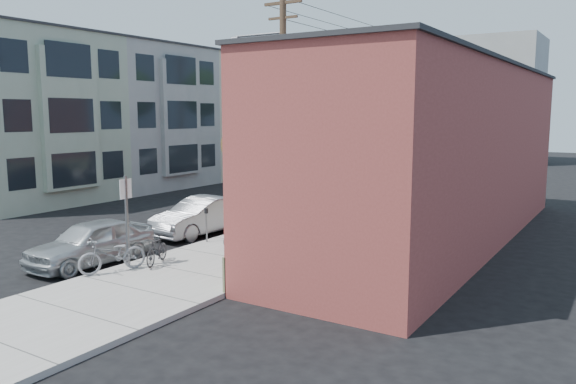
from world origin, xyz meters
The scene contains 27 objects.
ground centered at (0.00, 0.00, 0.00)m, with size 120.00×120.00×0.00m, color black.
sidewalk centered at (4.25, 11.00, 0.07)m, with size 4.50×58.00×0.15m, color #AAA49D.
cafe_building centered at (8.99, 4.99, 3.30)m, with size 6.60×20.20×6.61m.
apartment_row centered at (-11.85, 14.00, 4.50)m, with size 6.30×32.00×9.00m.
end_cap_building centered at (-2.00, 42.00, 6.00)m, with size 18.00×8.00×12.00m, color #9A9995.
sign_post centered at (2.35, -4.53, 1.83)m, with size 0.07×0.45×2.80m.
parking_meter_near centered at (2.25, -0.72, 0.98)m, with size 0.14×0.14×1.24m.
parking_meter_far centered at (2.25, 9.37, 0.98)m, with size 0.14×0.14×1.24m.
utility_pole_near centered at (2.39, 4.14, 5.41)m, with size 3.57×0.28×10.00m.
utility_pole_far centered at (2.45, 21.83, 5.34)m, with size 1.80×0.28×10.00m.
tree_bare centered at (2.80, 5.68, 2.71)m, with size 0.24×0.24×5.13m.
tree_leafy_mid centered at (2.80, 16.96, 6.37)m, with size 4.05×4.05×8.26m.
tree_leafy_far centered at (2.80, 25.76, 6.70)m, with size 4.59×4.59×8.86m.
patio_chair_a centered at (6.20, -2.13, 0.59)m, with size 0.50×0.50×0.88m, color #103A26, non-canonical shape.
patio_chair_b centered at (6.02, -1.77, 0.59)m, with size 0.50×0.50×0.88m, color #103A26, non-canonical shape.
patron_grey centered at (5.59, -2.72, 0.97)m, with size 0.60×0.39×1.64m, color gray.
patron_green centered at (6.06, -2.34, 1.04)m, with size 0.87×0.68×1.79m, color #337F3C.
cyclist centered at (3.71, -0.56, 1.13)m, with size 1.27×0.73×1.97m, color maroon.
cyclist_bike centered at (3.71, -0.56, 0.60)m, with size 0.60×1.71×0.90m, color black.
parked_bike_a centered at (2.95, -3.92, 0.60)m, with size 0.43×1.51×0.91m, color black.
parked_bike_b centered at (2.47, -5.23, 0.68)m, with size 0.70×2.01×1.06m, color gray.
car_0 centered at (0.80, -4.66, 0.73)m, with size 1.71×4.26×1.45m, color #ACB1B4.
car_1 centered at (0.80, 0.71, 0.74)m, with size 1.57×4.50×1.48m, color gray.
car_2 centered at (0.52, 5.89, 0.71)m, with size 1.98×4.86×1.41m, color black.
car_3 centered at (0.60, 12.33, 0.68)m, with size 2.25×4.87×1.35m, color #95979B.
car_4 centered at (0.80, 18.01, 0.85)m, with size 1.81×5.18×1.71m, color #AAAEB1.
bus centered at (-2.10, 27.06, 1.30)m, with size 2.19×9.36×2.61m, color white.
Camera 1 is at (15.48, -16.13, 4.84)m, focal length 35.00 mm.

